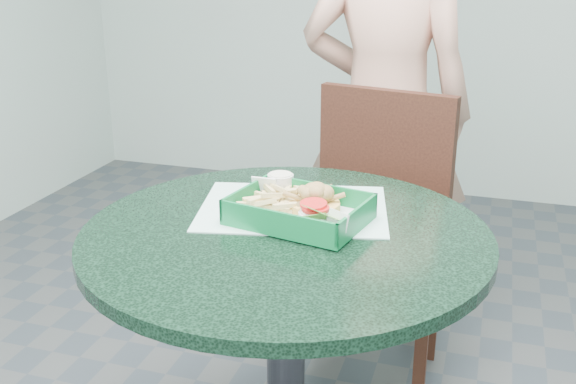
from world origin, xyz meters
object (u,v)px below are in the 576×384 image
(diner_person, at_px, (385,94))
(crab_sandwich, at_px, (311,204))
(cafe_table, at_px, (286,306))
(dining_chair, at_px, (376,221))
(food_basket, at_px, (299,223))
(sauce_ramekin, at_px, (269,190))

(diner_person, distance_m, crab_sandwich, 0.88)
(cafe_table, height_order, crab_sandwich, crab_sandwich)
(cafe_table, distance_m, dining_chair, 0.69)
(food_basket, xyz_separation_m, sauce_ramekin, (-0.10, 0.10, 0.03))
(food_basket, xyz_separation_m, crab_sandwich, (0.02, 0.04, 0.03))
(cafe_table, height_order, diner_person, diner_person)
(cafe_table, distance_m, diner_person, 1.02)
(crab_sandwich, bearing_deg, food_basket, -109.56)
(dining_chair, height_order, crab_sandwich, dining_chair)
(food_basket, bearing_deg, diner_person, 88.00)
(cafe_table, relative_size, crab_sandwich, 7.66)
(crab_sandwich, bearing_deg, sauce_ramekin, 155.32)
(cafe_table, bearing_deg, diner_person, 87.14)
(food_basket, height_order, crab_sandwich, crab_sandwich)
(diner_person, bearing_deg, food_basket, 88.41)
(cafe_table, xyz_separation_m, dining_chair, (0.09, 0.68, -0.05))
(cafe_table, xyz_separation_m, crab_sandwich, (0.03, 0.09, 0.22))
(crab_sandwich, height_order, sauce_ramekin, crab_sandwich)
(diner_person, bearing_deg, cafe_table, 87.55)
(sauce_ramekin, bearing_deg, cafe_table, -59.27)
(diner_person, height_order, crab_sandwich, diner_person)
(dining_chair, distance_m, food_basket, 0.67)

